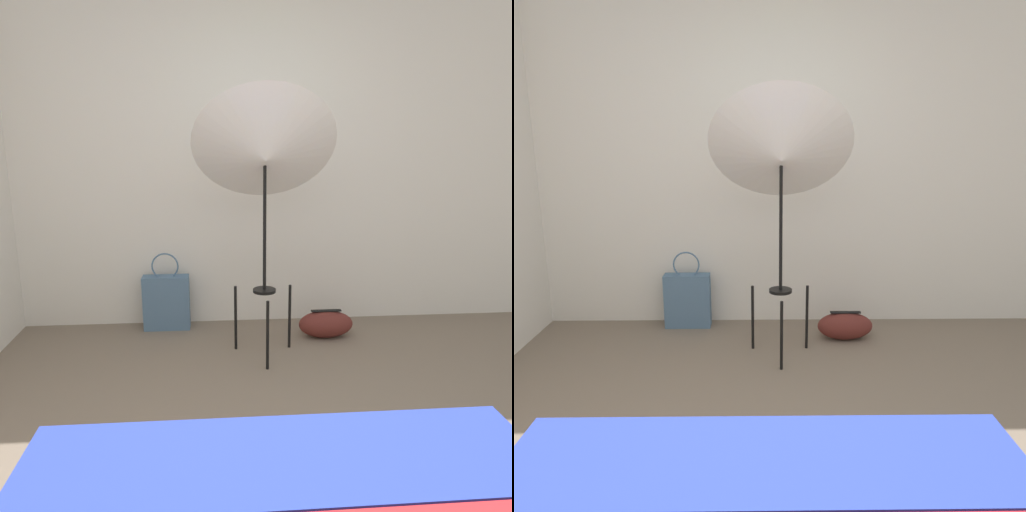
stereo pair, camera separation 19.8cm
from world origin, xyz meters
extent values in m
cube|color=silver|center=(0.00, 2.39, 1.30)|extent=(8.00, 0.05, 2.60)
cube|color=#283DAD|center=(-0.02, -0.01, 0.41)|extent=(1.73, 0.49, 0.04)
cylinder|color=black|center=(0.09, 1.48, 0.23)|extent=(0.02, 0.02, 0.46)
cylinder|color=black|center=(-0.10, 1.81, 0.23)|extent=(0.02, 0.02, 0.46)
cylinder|color=black|center=(0.28, 1.81, 0.23)|extent=(0.02, 0.02, 0.46)
cylinder|color=black|center=(0.09, 1.70, 0.46)|extent=(0.15, 0.15, 0.02)
cylinder|color=black|center=(0.09, 1.70, 0.91)|extent=(0.02, 0.02, 0.90)
cone|color=white|center=(0.09, 1.70, 1.36)|extent=(0.92, 0.71, 0.81)
cube|color=slate|center=(-0.61, 2.24, 0.21)|extent=(0.35, 0.12, 0.42)
torus|color=slate|center=(-0.61, 2.24, 0.50)|extent=(0.21, 0.01, 0.21)
ellipsoid|color=#5B231E|center=(0.58, 1.97, 0.10)|extent=(0.40, 0.20, 0.20)
cube|color=black|center=(0.58, 1.97, 0.21)|extent=(0.22, 0.04, 0.01)
camera|label=1|loc=(-0.22, -1.44, 1.47)|focal=35.00mm
camera|label=2|loc=(-0.02, -1.45, 1.47)|focal=35.00mm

